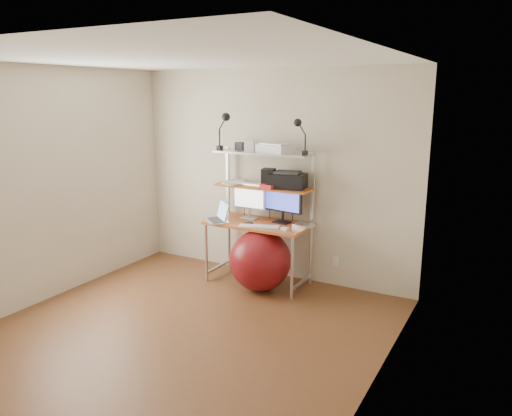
{
  "coord_description": "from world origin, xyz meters",
  "views": [
    {
      "loc": [
        2.67,
        -3.51,
        2.21
      ],
      "look_at": [
        0.13,
        1.15,
        0.99
      ],
      "focal_mm": 35.0,
      "sensor_mm": 36.0,
      "label": 1
    }
  ],
  "objects": [
    {
      "name": "computer_desk",
      "position": [
        0.0,
        1.5,
        0.96
      ],
      "size": [
        1.2,
        0.6,
        1.57
      ],
      "color": "#C95F27",
      "rests_on": "ground"
    },
    {
      "name": "clip_lamp_right",
      "position": [
        0.47,
        1.51,
        1.84
      ],
      "size": [
        0.16,
        0.09,
        0.39
      ],
      "color": "black",
      "rests_on": "top_shelf"
    },
    {
      "name": "exercise_ball",
      "position": [
        0.13,
        1.25,
        0.35
      ],
      "size": [
        0.71,
        0.71,
        0.71
      ],
      "primitive_type": "sphere",
      "color": "maroon",
      "rests_on": "floor"
    },
    {
      "name": "box_white",
      "position": [
        -0.17,
        1.54,
        1.62
      ],
      "size": [
        0.13,
        0.12,
        0.13
      ],
      "primitive_type": "cube",
      "rotation": [
        0.0,
        0.0,
        0.28
      ],
      "color": "silver",
      "rests_on": "top_shelf"
    },
    {
      "name": "room",
      "position": [
        0.0,
        0.0,
        1.25
      ],
      "size": [
        3.6,
        3.6,
        3.6
      ],
      "color": "brown",
      "rests_on": "ground"
    },
    {
      "name": "red_box",
      "position": [
        0.12,
        1.46,
        1.18
      ],
      "size": [
        0.2,
        0.15,
        0.05
      ],
      "primitive_type": "cube",
      "rotation": [
        0.0,
        0.0,
        -0.23
      ],
      "color": "red",
      "rests_on": "mid_shelf"
    },
    {
      "name": "paper_stack",
      "position": [
        -0.41,
        1.57,
        1.16
      ],
      "size": [
        0.4,
        0.42,
        0.02
      ],
      "color": "white",
      "rests_on": "mid_shelf"
    },
    {
      "name": "laptop",
      "position": [
        -0.43,
        1.28,
        0.79
      ],
      "size": [
        0.43,
        0.43,
        0.3
      ],
      "rotation": [
        0.0,
        0.0,
        -0.72
      ],
      "color": "silver",
      "rests_on": "desktop"
    },
    {
      "name": "clip_lamp_left",
      "position": [
        -0.46,
        1.47,
        1.87
      ],
      "size": [
        0.18,
        0.1,
        0.44
      ],
      "color": "black",
      "rests_on": "top_shelf"
    },
    {
      "name": "monitor_black",
      "position": [
        0.25,
        1.58,
        1.0
      ],
      "size": [
        0.51,
        0.17,
        0.51
      ],
      "rotation": [
        0.0,
        0.0,
        -0.16
      ],
      "color": "black",
      "rests_on": "desktop"
    },
    {
      "name": "mac_mini",
      "position": [
        0.54,
        1.52,
        0.76
      ],
      "size": [
        0.23,
        0.23,
        0.04
      ],
      "primitive_type": "cube",
      "rotation": [
        0.0,
        0.0,
        -0.26
      ],
      "color": "silver",
      "rests_on": "desktop"
    },
    {
      "name": "nas_cube",
      "position": [
        0.08,
        1.56,
        1.26
      ],
      "size": [
        0.17,
        0.17,
        0.21
      ],
      "primitive_type": "cube",
      "rotation": [
        0.0,
        0.0,
        0.2
      ],
      "color": "black",
      "rests_on": "mid_shelf"
    },
    {
      "name": "phone",
      "position": [
        -0.07,
        1.32,
        0.75
      ],
      "size": [
        0.09,
        0.14,
        0.01
      ],
      "primitive_type": "cube",
      "rotation": [
        0.0,
        0.0,
        -0.19
      ],
      "color": "black",
      "rests_on": "desktop"
    },
    {
      "name": "monitor_silver",
      "position": [
        -0.18,
        1.55,
        0.99
      ],
      "size": [
        0.43,
        0.15,
        0.48
      ],
      "rotation": [
        0.0,
        0.0,
        0.01
      ],
      "color": "silver",
      "rests_on": "desktop"
    },
    {
      "name": "scanner",
      "position": [
        0.14,
        1.59,
        1.6
      ],
      "size": [
        0.45,
        0.35,
        0.1
      ],
      "rotation": [
        0.0,
        0.0,
        -0.27
      ],
      "color": "silver",
      "rests_on": "top_shelf"
    },
    {
      "name": "mouse",
      "position": [
        0.41,
        1.3,
        0.75
      ],
      "size": [
        0.1,
        0.08,
        0.02
      ],
      "primitive_type": "cube",
      "rotation": [
        0.0,
        0.0,
        -0.31
      ],
      "color": "silver",
      "rests_on": "desktop"
    },
    {
      "name": "keyboard",
      "position": [
        0.1,
        1.27,
        0.75
      ],
      "size": [
        0.47,
        0.27,
        0.01
      ],
      "primitive_type": "cube",
      "rotation": [
        0.0,
        0.0,
        0.33
      ],
      "color": "silver",
      "rests_on": "desktop"
    },
    {
      "name": "printer",
      "position": [
        0.3,
        1.59,
        1.24
      ],
      "size": [
        0.45,
        0.34,
        0.2
      ],
      "rotation": [
        0.0,
        0.0,
        0.17
      ],
      "color": "black",
      "rests_on": "mid_shelf"
    },
    {
      "name": "wall_outlet",
      "position": [
        0.85,
        1.79,
        0.3
      ],
      "size": [
        0.08,
        0.01,
        0.12
      ],
      "primitive_type": "cube",
      "color": "silver",
      "rests_on": "room"
    },
    {
      "name": "box_grey",
      "position": [
        -0.35,
        1.62,
        1.6
      ],
      "size": [
        0.1,
        0.1,
        0.09
      ],
      "primitive_type": "cube",
      "rotation": [
        0.0,
        0.0,
        0.05
      ],
      "color": "#2D2C2F",
      "rests_on": "top_shelf"
    }
  ]
}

